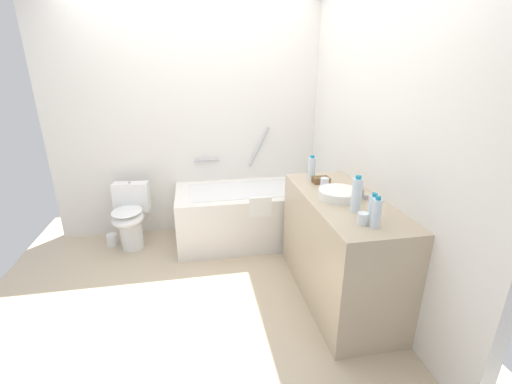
% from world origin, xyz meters
% --- Properties ---
extents(ground_plane, '(3.68, 3.68, 0.00)m').
position_xyz_m(ground_plane, '(0.00, 0.00, 0.00)').
color(ground_plane, '#C1AD8E').
extents(wall_back_tiled, '(3.08, 0.10, 2.45)m').
position_xyz_m(wall_back_tiled, '(0.00, 1.29, 1.22)').
color(wall_back_tiled, white).
rests_on(wall_back_tiled, ground_plane).
extents(wall_right_mirror, '(0.10, 2.88, 2.45)m').
position_xyz_m(wall_right_mirror, '(1.39, 0.00, 1.22)').
color(wall_right_mirror, white).
rests_on(wall_right_mirror, ground_plane).
extents(bathtub, '(1.56, 0.78, 1.18)m').
position_xyz_m(bathtub, '(0.52, 0.86, 0.31)').
color(bathtub, white).
rests_on(bathtub, ground_plane).
extents(toilet, '(0.38, 0.51, 0.68)m').
position_xyz_m(toilet, '(-0.74, 0.91, 0.34)').
color(toilet, white).
rests_on(toilet, ground_plane).
extents(vanity_counter, '(0.56, 1.34, 0.87)m').
position_xyz_m(vanity_counter, '(1.06, -0.26, 0.43)').
color(vanity_counter, tan).
rests_on(vanity_counter, ground_plane).
extents(sink_basin, '(0.31, 0.31, 0.07)m').
position_xyz_m(sink_basin, '(1.02, -0.25, 0.90)').
color(sink_basin, white).
rests_on(sink_basin, vanity_counter).
extents(sink_faucet, '(0.13, 0.15, 0.06)m').
position_xyz_m(sink_faucet, '(1.20, -0.25, 0.90)').
color(sink_faucet, '#A6A6AB').
rests_on(sink_faucet, vanity_counter).
extents(water_bottle_0, '(0.06, 0.06, 0.19)m').
position_xyz_m(water_bottle_0, '(1.07, -0.66, 0.95)').
color(water_bottle_0, silver).
rests_on(water_bottle_0, vanity_counter).
extents(water_bottle_1, '(0.07, 0.07, 0.26)m').
position_xyz_m(water_bottle_1, '(1.03, -0.51, 0.99)').
color(water_bottle_1, silver).
rests_on(water_bottle_1, vanity_counter).
extents(water_bottle_2, '(0.06, 0.06, 0.21)m').
position_xyz_m(water_bottle_2, '(1.04, -0.77, 0.96)').
color(water_bottle_2, silver).
rests_on(water_bottle_2, vanity_counter).
extents(water_bottle_3, '(0.07, 0.07, 0.21)m').
position_xyz_m(water_bottle_3, '(0.98, 0.26, 0.97)').
color(water_bottle_3, silver).
rests_on(water_bottle_3, vanity_counter).
extents(drinking_glass_0, '(0.07, 0.07, 0.09)m').
position_xyz_m(drinking_glass_0, '(0.99, -0.03, 0.91)').
color(drinking_glass_0, white).
rests_on(drinking_glass_0, vanity_counter).
extents(drinking_glass_1, '(0.07, 0.07, 0.08)m').
position_xyz_m(drinking_glass_1, '(0.98, -0.71, 0.91)').
color(drinking_glass_1, white).
rests_on(drinking_glass_1, vanity_counter).
extents(amenity_basket, '(0.14, 0.10, 0.05)m').
position_xyz_m(amenity_basket, '(1.02, 0.12, 0.89)').
color(amenity_basket, brown).
rests_on(amenity_basket, vanity_counter).
extents(toilet_paper_roll, '(0.11, 0.11, 0.13)m').
position_xyz_m(toilet_paper_roll, '(-0.97, 0.96, 0.06)').
color(toilet_paper_roll, white).
rests_on(toilet_paper_roll, ground_plane).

